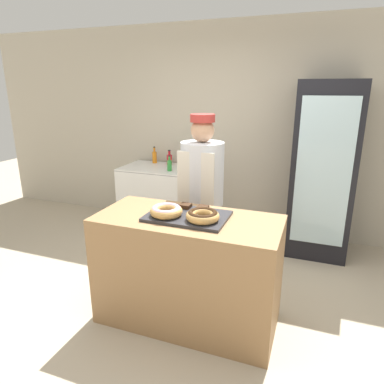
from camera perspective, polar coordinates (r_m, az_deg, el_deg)
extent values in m
plane|color=#B7A88E|center=(3.13, -0.68, -20.21)|extent=(14.00, 14.00, 0.00)
cube|color=#BCB29E|center=(4.57, 9.07, 9.99)|extent=(8.00, 0.06, 2.70)
cube|color=#997047|center=(2.87, -0.72, -12.87)|extent=(1.45, 0.67, 0.92)
cube|color=#2D2D33|center=(2.67, -0.75, -4.04)|extent=(0.62, 0.42, 0.02)
torus|color=tan|center=(2.65, -4.31, -3.21)|extent=(0.25, 0.25, 0.07)
torus|color=#EFADC6|center=(2.64, -4.31, -2.83)|extent=(0.23, 0.23, 0.04)
torus|color=tan|center=(2.54, 1.79, -4.02)|extent=(0.25, 0.25, 0.07)
torus|color=#331E0F|center=(2.54, 1.79, -3.63)|extent=(0.23, 0.23, 0.04)
cube|color=#382111|center=(2.81, -1.09, -2.31)|extent=(0.09, 0.09, 0.03)
cube|color=#382111|center=(2.77, 1.78, -2.67)|extent=(0.09, 0.09, 0.03)
cylinder|color=#4C4C51|center=(3.51, 1.60, -8.16)|extent=(0.30, 0.30, 0.80)
cylinder|color=silver|center=(3.27, 1.71, 3.06)|extent=(0.41, 0.41, 0.60)
cube|color=silver|center=(3.22, 0.55, -4.49)|extent=(0.35, 0.02, 1.27)
sphere|color=tan|center=(3.20, 1.77, 10.22)|extent=(0.22, 0.22, 0.22)
cylinder|color=#B2332D|center=(3.18, 1.79, 12.22)|extent=(0.23, 0.23, 0.07)
cube|color=black|center=(4.16, 20.96, 3.32)|extent=(0.67, 0.63, 1.98)
cube|color=silver|center=(3.83, 21.00, 2.83)|extent=(0.55, 0.02, 1.58)
cube|color=white|center=(4.74, -4.93, -1.00)|extent=(1.07, 0.66, 0.87)
cube|color=gray|center=(4.63, -5.06, 3.87)|extent=(1.07, 0.66, 0.01)
cylinder|color=orange|center=(4.89, -6.26, 5.75)|extent=(0.06, 0.06, 0.16)
cylinder|color=orange|center=(4.87, -6.30, 7.02)|extent=(0.03, 0.03, 0.06)
cylinder|color=black|center=(4.87, -6.32, 7.45)|extent=(0.03, 0.03, 0.01)
cylinder|color=#2D8C38|center=(4.61, -1.35, 5.31)|extent=(0.07, 0.07, 0.18)
cylinder|color=#2D8C38|center=(4.59, -1.36, 6.86)|extent=(0.03, 0.03, 0.07)
cylinder|color=black|center=(4.58, -1.36, 7.38)|extent=(0.04, 0.04, 0.01)
cylinder|color=#2D8C38|center=(4.40, -3.77, 4.40)|extent=(0.06, 0.06, 0.14)
cylinder|color=#2D8C38|center=(4.38, -3.80, 5.61)|extent=(0.03, 0.03, 0.05)
cylinder|color=black|center=(4.38, -3.81, 6.02)|extent=(0.03, 0.03, 0.01)
cylinder|color=red|center=(4.76, -3.79, 5.37)|extent=(0.07, 0.07, 0.14)
cylinder|color=red|center=(4.74, -3.81, 6.52)|extent=(0.03, 0.03, 0.05)
cylinder|color=black|center=(4.73, -3.82, 6.92)|extent=(0.04, 0.04, 0.01)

